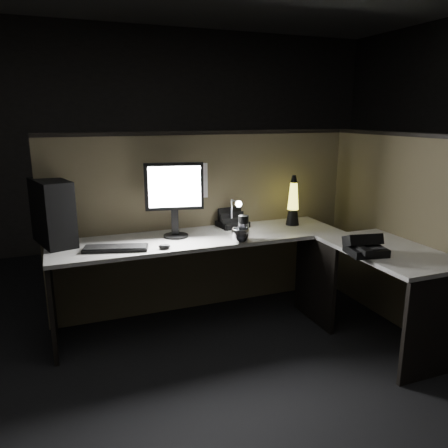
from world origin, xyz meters
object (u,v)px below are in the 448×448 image
object	(u,v)px
monitor	(174,193)
desk_phone	(364,246)
lava_lamp	(293,204)
pc_tower	(52,212)
keyboard	(116,248)

from	to	relation	value
monitor	desk_phone	distance (m)	1.44
monitor	lava_lamp	world-z (taller)	monitor
pc_tower	desk_phone	bearing A→B (deg)	-43.45
pc_tower	monitor	world-z (taller)	monitor
lava_lamp	desk_phone	size ratio (longest dim) A/B	1.52
monitor	keyboard	world-z (taller)	monitor
keyboard	desk_phone	world-z (taller)	desk_phone
lava_lamp	desk_phone	bearing A→B (deg)	-87.09
pc_tower	keyboard	world-z (taller)	pc_tower
monitor	lava_lamp	distance (m)	1.06
monitor	desk_phone	xyz separation A→B (m)	(1.09, -0.90, -0.29)
keyboard	monitor	bearing A→B (deg)	36.68
pc_tower	keyboard	xyz separation A→B (m)	(0.40, -0.32, -0.23)
monitor	lava_lamp	size ratio (longest dim) A/B	1.34
monitor	keyboard	bearing A→B (deg)	-148.16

